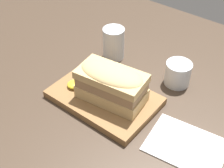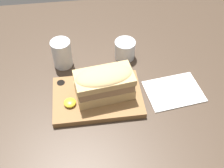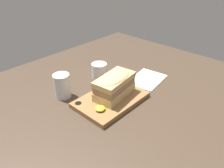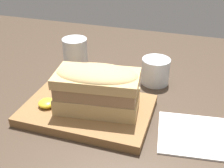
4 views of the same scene
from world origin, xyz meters
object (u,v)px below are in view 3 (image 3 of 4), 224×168
at_px(sandwich, 114,84).
at_px(water_glass, 62,87).
at_px(serving_board, 111,100).
at_px(wine_glass, 99,71).
at_px(napkin, 147,79).

xyz_separation_m(sandwich, water_glass, (-0.13, 0.17, -0.03)).
bearing_deg(sandwich, serving_board, -175.11).
relative_size(serving_board, wine_glass, 3.81).
bearing_deg(wine_glass, serving_board, -122.42).
height_order(sandwich, water_glass, sandwich).
height_order(serving_board, sandwich, sandwich).
relative_size(sandwich, wine_glass, 2.54).
relative_size(sandwich, napkin, 0.96).
relative_size(water_glass, napkin, 0.53).
bearing_deg(serving_board, napkin, -0.58).
distance_m(sandwich, wine_glass, 0.21).
relative_size(serving_board, napkin, 1.44).
bearing_deg(water_glass, napkin, -26.51).
xyz_separation_m(sandwich, wine_glass, (0.10, 0.19, -0.04)).
relative_size(sandwich, water_glass, 1.83).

